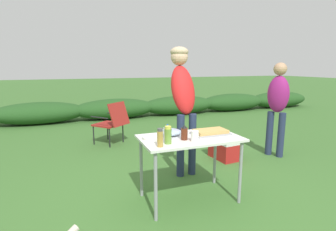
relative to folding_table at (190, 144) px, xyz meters
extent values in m
plane|color=#3D6B2D|center=(0.00, 0.00, -0.66)|extent=(60.00, 60.00, 0.00)
ellipsoid|color=#234C1E|center=(-2.00, 5.02, -0.38)|extent=(2.40, 0.90, 0.58)
ellipsoid|color=#234C1E|center=(0.00, 5.02, -0.38)|extent=(2.40, 0.90, 0.58)
ellipsoid|color=#234C1E|center=(2.00, 5.02, -0.38)|extent=(2.40, 0.90, 0.58)
ellipsoid|color=#234C1E|center=(4.00, 5.02, -0.38)|extent=(2.40, 0.90, 0.58)
ellipsoid|color=#234C1E|center=(6.00, 5.02, -0.38)|extent=(2.40, 0.90, 0.58)
cube|color=silver|center=(0.00, 0.00, 0.06)|extent=(1.10, 0.64, 0.02)
cylinder|color=gray|center=(-0.49, -0.27, -0.31)|extent=(0.04, 0.04, 0.71)
cylinder|color=gray|center=(0.49, -0.27, -0.31)|extent=(0.04, 0.04, 0.71)
cylinder|color=gray|center=(-0.49, 0.27, -0.31)|extent=(0.04, 0.04, 0.71)
cylinder|color=gray|center=(0.49, 0.27, -0.31)|extent=(0.04, 0.04, 0.71)
cube|color=#9E9EA3|center=(0.27, 0.02, 0.09)|extent=(0.42, 0.25, 0.02)
cube|color=tan|center=(0.27, 0.02, 0.11)|extent=(0.37, 0.21, 0.04)
cylinder|color=white|center=(-0.41, 0.08, 0.09)|extent=(0.22, 0.22, 0.03)
ellipsoid|color=#99B2CC|center=(-0.17, 0.16, 0.11)|extent=(0.25, 0.25, 0.07)
cylinder|color=white|center=(-0.03, -0.17, 0.13)|extent=(0.08, 0.08, 0.11)
cylinder|color=#B2893D|center=(-0.42, -0.21, 0.15)|extent=(0.06, 0.06, 0.16)
cylinder|color=#4C4C4C|center=(-0.42, -0.21, 0.25)|extent=(0.05, 0.05, 0.03)
cylinder|color=#562314|center=(-0.10, -0.07, 0.14)|extent=(0.07, 0.07, 0.13)
cone|color=black|center=(-0.10, -0.07, 0.22)|extent=(0.06, 0.06, 0.04)
cylinder|color=olive|center=(-0.31, -0.14, 0.15)|extent=(0.07, 0.07, 0.15)
cylinder|color=#D1CC47|center=(-0.31, -0.14, 0.24)|extent=(0.06, 0.06, 0.03)
cylinder|color=silver|center=(-0.29, -0.06, 0.15)|extent=(0.08, 0.08, 0.15)
cone|color=#194793|center=(-0.29, -0.06, 0.24)|extent=(0.07, 0.07, 0.04)
cylinder|color=#232D4C|center=(0.16, 0.64, -0.23)|extent=(0.11, 0.11, 0.87)
cylinder|color=#232D4C|center=(0.34, 0.64, -0.23)|extent=(0.11, 0.11, 0.87)
ellipsoid|color=red|center=(0.25, 0.77, 0.53)|extent=(0.34, 0.49, 0.74)
sphere|color=#DBAD89|center=(0.25, 0.90, 0.97)|extent=(0.24, 0.24, 0.24)
ellipsoid|color=tan|center=(0.25, 0.90, 1.04)|extent=(0.25, 0.25, 0.14)
cylinder|color=#232D4C|center=(1.95, 0.93, -0.29)|extent=(0.11, 0.11, 0.75)
cylinder|color=#232D4C|center=(2.04, 0.76, -0.29)|extent=(0.11, 0.11, 0.75)
ellipsoid|color=#931E70|center=(2.00, 0.84, 0.39)|extent=(0.38, 0.42, 0.61)
sphere|color=tan|center=(2.00, 0.84, 0.80)|extent=(0.21, 0.21, 0.21)
cube|color=maroon|center=(-0.55, 2.56, -0.28)|extent=(0.65, 0.65, 0.03)
cube|color=maroon|center=(-0.36, 2.35, -0.05)|extent=(0.45, 0.42, 0.44)
cylinder|color=black|center=(-0.57, 2.28, -0.47)|extent=(0.02, 0.02, 0.38)
cylinder|color=black|center=(-0.26, 2.54, -0.47)|extent=(0.02, 0.02, 0.38)
cylinder|color=black|center=(-0.83, 2.58, -0.47)|extent=(0.02, 0.02, 0.38)
cylinder|color=black|center=(-0.53, 2.85, -0.47)|extent=(0.02, 0.02, 0.38)
cylinder|color=black|center=(-0.72, 2.41, -0.10)|extent=(0.29, 0.33, 0.02)
cylinder|color=black|center=(-0.37, 2.71, -0.10)|extent=(0.29, 0.33, 0.02)
cube|color=#B21E1E|center=(1.12, 1.02, -0.52)|extent=(0.37, 0.51, 0.28)
cube|color=silver|center=(1.12, 1.02, -0.35)|extent=(0.37, 0.51, 0.06)
camera|label=1|loc=(-1.21, -2.53, 0.85)|focal=28.00mm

